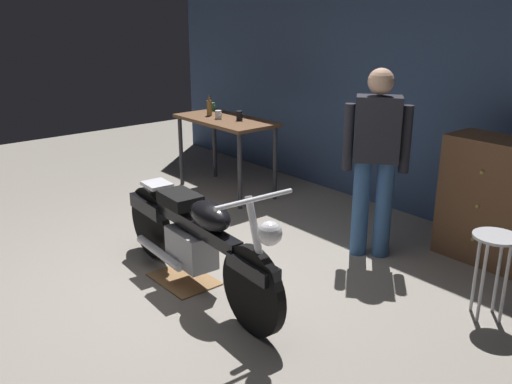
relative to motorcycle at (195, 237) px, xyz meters
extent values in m
plane|color=gray|center=(-0.10, -0.01, -0.45)|extent=(12.00, 12.00, 0.00)
cube|color=#384C70|center=(-0.10, 2.79, 1.10)|extent=(8.00, 0.12, 3.10)
cube|color=brown|center=(-1.81, 1.68, 0.43)|extent=(1.30, 0.64, 0.04)
cylinder|color=#2D2D33|center=(-2.40, 1.42, -0.02)|extent=(0.05, 0.05, 0.86)
cylinder|color=#2D2D33|center=(-1.22, 1.42, -0.02)|extent=(0.05, 0.05, 0.86)
cylinder|color=#2D2D33|center=(-2.40, 1.94, -0.02)|extent=(0.05, 0.05, 0.86)
cylinder|color=#2D2D33|center=(-1.22, 1.94, -0.02)|extent=(0.05, 0.05, 0.86)
cylinder|color=black|center=(0.76, -0.05, -0.13)|extent=(0.64, 0.11, 0.64)
cylinder|color=black|center=(-0.79, 0.05, -0.13)|extent=(0.64, 0.11, 0.64)
cube|color=black|center=(0.76, -0.05, 0.05)|extent=(0.45, 0.17, 0.10)
cube|color=black|center=(-0.74, 0.05, 0.05)|extent=(0.53, 0.21, 0.12)
cube|color=gray|center=(-0.07, 0.01, -0.11)|extent=(0.45, 0.27, 0.28)
cube|color=black|center=(0.03, 0.00, 0.10)|extent=(1.10, 0.17, 0.10)
ellipsoid|color=black|center=(0.23, -0.01, 0.25)|extent=(0.45, 0.25, 0.20)
cube|color=black|center=(-0.22, 0.02, 0.25)|extent=(0.37, 0.26, 0.10)
cube|color=silver|center=(-0.62, 0.04, 0.27)|extent=(0.25, 0.22, 0.03)
cylinder|color=silver|center=(0.82, -0.05, 0.20)|extent=(0.27, 0.07, 0.68)
cylinder|color=silver|center=(0.78, -0.05, 0.53)|extent=(0.07, 0.60, 0.03)
sphere|color=silver|center=(0.94, -0.06, 0.35)|extent=(0.16, 0.16, 0.16)
cylinder|color=silver|center=(-0.37, -0.11, -0.23)|extent=(0.70, 0.12, 0.07)
cylinder|color=#375C91|center=(0.55, 1.64, -0.01)|extent=(0.15, 0.15, 0.88)
cylinder|color=#375C91|center=(0.39, 1.51, -0.01)|extent=(0.15, 0.15, 0.88)
cube|color=#26262D|center=(0.47, 1.58, 0.71)|extent=(0.43, 0.41, 0.56)
cylinder|color=#26262D|center=(0.65, 1.73, 0.63)|extent=(0.09, 0.09, 0.58)
cylinder|color=#26262D|center=(0.28, 1.42, 0.63)|extent=(0.09, 0.09, 0.58)
sphere|color=tan|center=(0.47, 1.58, 1.11)|extent=(0.22, 0.22, 0.22)
cylinder|color=#B2B2B7|center=(1.70, 1.37, 0.18)|extent=(0.32, 0.32, 0.02)
cylinder|color=#B2B2B7|center=(1.81, 1.37, -0.14)|extent=(0.02, 0.02, 0.62)
cylinder|color=#B2B2B7|center=(1.70, 1.48, -0.14)|extent=(0.02, 0.02, 0.62)
cylinder|color=#B2B2B7|center=(1.59, 1.37, -0.14)|extent=(0.02, 0.02, 0.62)
cylinder|color=#B2B2B7|center=(1.70, 1.26, -0.14)|extent=(0.02, 0.02, 0.62)
cube|color=brown|center=(1.19, 2.29, 0.10)|extent=(0.80, 0.44, 1.10)
sphere|color=tan|center=(1.19, 2.06, 0.40)|extent=(0.04, 0.04, 0.04)
sphere|color=tan|center=(1.19, 2.06, 0.10)|extent=(0.04, 0.04, 0.04)
sphere|color=tan|center=(1.19, 2.06, -0.20)|extent=(0.04, 0.04, 0.04)
cube|color=olive|center=(-0.20, 0.00, -0.44)|extent=(0.56, 0.40, 0.01)
cylinder|color=#3D7F4C|center=(-2.33, 1.86, 0.50)|extent=(0.07, 0.07, 0.10)
torus|color=#3D7F4C|center=(-2.29, 1.86, 0.51)|extent=(0.06, 0.01, 0.06)
cylinder|color=black|center=(-1.62, 1.74, 0.50)|extent=(0.07, 0.07, 0.11)
torus|color=black|center=(-1.58, 1.74, 0.51)|extent=(0.06, 0.01, 0.06)
cylinder|color=white|center=(-1.86, 1.61, 0.50)|extent=(0.08, 0.08, 0.10)
torus|color=white|center=(-1.82, 1.61, 0.50)|extent=(0.05, 0.01, 0.05)
cylinder|color=olive|center=(-2.10, 1.66, 0.54)|extent=(0.06, 0.06, 0.18)
cylinder|color=olive|center=(-2.10, 1.66, 0.66)|extent=(0.03, 0.03, 0.05)
cylinder|color=black|center=(-2.10, 1.66, 0.69)|extent=(0.03, 0.03, 0.01)
camera|label=1|loc=(3.29, -2.16, 1.69)|focal=38.46mm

